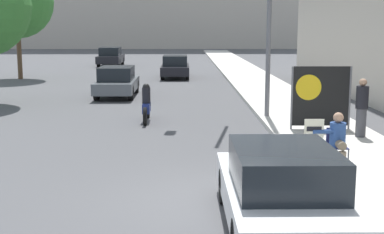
{
  "coord_description": "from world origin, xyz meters",
  "views": [
    {
      "loc": [
        -0.56,
        -9.31,
        3.19
      ],
      "look_at": [
        -0.37,
        3.1,
        1.08
      ],
      "focal_mm": 50.0,
      "sensor_mm": 36.0,
      "label": 1
    }
  ],
  "objects_px": {
    "protest_banner": "(320,96)",
    "car_on_road_nearest": "(117,82)",
    "jogger_on_sidewalk": "(362,107)",
    "parked_car_curbside": "(282,188)",
    "motorcycle_on_road": "(146,105)",
    "seated_protester": "(337,139)",
    "car_on_road_distant": "(111,57)",
    "car_on_road_midblock": "(175,67)",
    "street_tree_midblock": "(17,2)"
  },
  "relations": [
    {
      "from": "motorcycle_on_road",
      "to": "protest_banner",
      "type": "bearing_deg",
      "value": -22.05
    },
    {
      "from": "parked_car_curbside",
      "to": "protest_banner",
      "type": "bearing_deg",
      "value": 71.72
    },
    {
      "from": "car_on_road_midblock",
      "to": "seated_protester",
      "type": "bearing_deg",
      "value": -80.4
    },
    {
      "from": "seated_protester",
      "to": "car_on_road_distant",
      "type": "xyz_separation_m",
      "value": [
        -9.21,
        32.81,
        -0.07
      ]
    },
    {
      "from": "car_on_road_distant",
      "to": "protest_banner",
      "type": "bearing_deg",
      "value": -70.41
    },
    {
      "from": "car_on_road_nearest",
      "to": "street_tree_midblock",
      "type": "distance_m",
      "value": 11.67
    },
    {
      "from": "car_on_road_midblock",
      "to": "car_on_road_distant",
      "type": "relative_size",
      "value": 1.02
    },
    {
      "from": "protest_banner",
      "to": "street_tree_midblock",
      "type": "xyz_separation_m",
      "value": [
        -14.09,
        17.23,
        3.5
      ]
    },
    {
      "from": "car_on_road_nearest",
      "to": "car_on_road_midblock",
      "type": "distance_m",
      "value": 9.34
    },
    {
      "from": "protest_banner",
      "to": "street_tree_midblock",
      "type": "relative_size",
      "value": 0.27
    },
    {
      "from": "car_on_road_nearest",
      "to": "protest_banner",
      "type": "bearing_deg",
      "value": -50.81
    },
    {
      "from": "car_on_road_nearest",
      "to": "car_on_road_distant",
      "type": "relative_size",
      "value": 0.95
    },
    {
      "from": "motorcycle_on_road",
      "to": "parked_car_curbside",
      "type": "bearing_deg",
      "value": -74.13
    },
    {
      "from": "seated_protester",
      "to": "jogger_on_sidewalk",
      "type": "height_order",
      "value": "jogger_on_sidewalk"
    },
    {
      "from": "motorcycle_on_road",
      "to": "street_tree_midblock",
      "type": "distance_m",
      "value": 17.91
    },
    {
      "from": "parked_car_curbside",
      "to": "car_on_road_distant",
      "type": "distance_m",
      "value": 36.59
    },
    {
      "from": "protest_banner",
      "to": "seated_protester",
      "type": "bearing_deg",
      "value": -99.82
    },
    {
      "from": "protest_banner",
      "to": "street_tree_midblock",
      "type": "distance_m",
      "value": 22.53
    },
    {
      "from": "parked_car_curbside",
      "to": "car_on_road_nearest",
      "type": "relative_size",
      "value": 0.99
    },
    {
      "from": "protest_banner",
      "to": "parked_car_curbside",
      "type": "distance_m",
      "value": 8.09
    },
    {
      "from": "parked_car_curbside",
      "to": "jogger_on_sidewalk",
      "type": "bearing_deg",
      "value": 62.44
    },
    {
      "from": "jogger_on_sidewalk",
      "to": "car_on_road_distant",
      "type": "height_order",
      "value": "jogger_on_sidewalk"
    },
    {
      "from": "car_on_road_midblock",
      "to": "street_tree_midblock",
      "type": "distance_m",
      "value": 10.3
    },
    {
      "from": "parked_car_curbside",
      "to": "car_on_road_nearest",
      "type": "xyz_separation_m",
      "value": [
        -4.59,
        16.41,
        0.01
      ]
    },
    {
      "from": "parked_car_curbside",
      "to": "motorcycle_on_road",
      "type": "xyz_separation_m",
      "value": [
        -2.79,
        9.82,
        -0.13
      ]
    },
    {
      "from": "seated_protester",
      "to": "jogger_on_sidewalk",
      "type": "relative_size",
      "value": 0.76
    },
    {
      "from": "parked_car_curbside",
      "to": "car_on_road_distant",
      "type": "bearing_deg",
      "value": 101.81
    },
    {
      "from": "car_on_road_distant",
      "to": "motorcycle_on_road",
      "type": "xyz_separation_m",
      "value": [
        4.69,
        -25.99,
        -0.2
      ]
    },
    {
      "from": "protest_banner",
      "to": "car_on_road_nearest",
      "type": "xyz_separation_m",
      "value": [
        -7.12,
        8.74,
        -0.45
      ]
    },
    {
      "from": "protest_banner",
      "to": "car_on_road_midblock",
      "type": "distance_m",
      "value": 18.32
    },
    {
      "from": "jogger_on_sidewalk",
      "to": "car_on_road_distant",
      "type": "bearing_deg",
      "value": -84.37
    },
    {
      "from": "seated_protester",
      "to": "street_tree_midblock",
      "type": "xyz_separation_m",
      "value": [
        -13.29,
        21.89,
        3.82
      ]
    },
    {
      "from": "jogger_on_sidewalk",
      "to": "street_tree_midblock",
      "type": "distance_m",
      "value": 23.99
    },
    {
      "from": "motorcycle_on_road",
      "to": "street_tree_midblock",
      "type": "height_order",
      "value": "street_tree_midblock"
    },
    {
      "from": "jogger_on_sidewalk",
      "to": "street_tree_midblock",
      "type": "height_order",
      "value": "street_tree_midblock"
    },
    {
      "from": "jogger_on_sidewalk",
      "to": "protest_banner",
      "type": "bearing_deg",
      "value": -68.47
    },
    {
      "from": "car_on_road_midblock",
      "to": "parked_car_curbside",
      "type": "bearing_deg",
      "value": -85.36
    },
    {
      "from": "jogger_on_sidewalk",
      "to": "parked_car_curbside",
      "type": "height_order",
      "value": "jogger_on_sidewalk"
    },
    {
      "from": "protest_banner",
      "to": "car_on_road_nearest",
      "type": "relative_size",
      "value": 0.45
    },
    {
      "from": "jogger_on_sidewalk",
      "to": "car_on_road_distant",
      "type": "distance_m",
      "value": 31.27
    },
    {
      "from": "jogger_on_sidewalk",
      "to": "car_on_road_distant",
      "type": "relative_size",
      "value": 0.37
    },
    {
      "from": "car_on_road_distant",
      "to": "street_tree_midblock",
      "type": "bearing_deg",
      "value": -110.46
    },
    {
      "from": "jogger_on_sidewalk",
      "to": "street_tree_midblock",
      "type": "xyz_separation_m",
      "value": [
        -14.95,
        18.4,
        3.67
      ]
    },
    {
      "from": "car_on_road_midblock",
      "to": "car_on_road_distant",
      "type": "height_order",
      "value": "car_on_road_distant"
    },
    {
      "from": "protest_banner",
      "to": "car_on_road_distant",
      "type": "relative_size",
      "value": 0.43
    },
    {
      "from": "street_tree_midblock",
      "to": "car_on_road_midblock",
      "type": "bearing_deg",
      "value": 2.99
    },
    {
      "from": "protest_banner",
      "to": "parked_car_curbside",
      "type": "relative_size",
      "value": 0.46
    },
    {
      "from": "seated_protester",
      "to": "car_on_road_nearest",
      "type": "xyz_separation_m",
      "value": [
        -6.32,
        13.4,
        -0.13
      ]
    },
    {
      "from": "car_on_road_nearest",
      "to": "motorcycle_on_road",
      "type": "distance_m",
      "value": 6.83
    },
    {
      "from": "protest_banner",
      "to": "car_on_road_midblock",
      "type": "bearing_deg",
      "value": 104.52
    }
  ]
}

